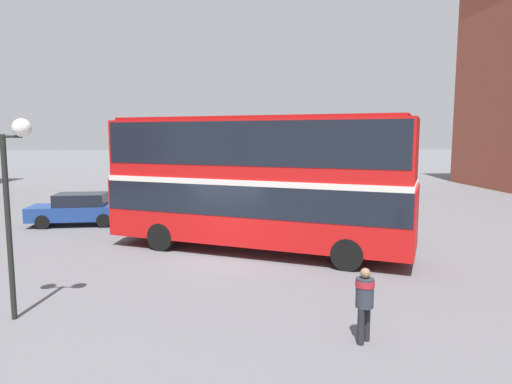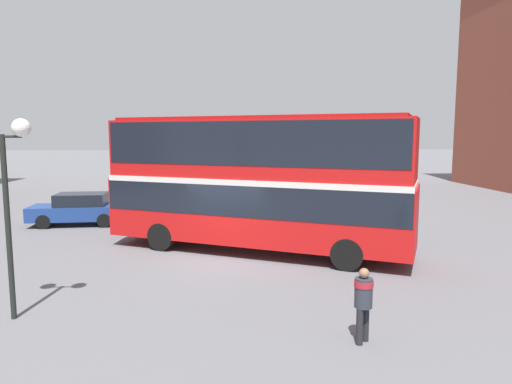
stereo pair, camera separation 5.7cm
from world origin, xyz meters
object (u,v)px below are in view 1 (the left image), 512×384
object	(u,v)px
pedestrian_foreground	(365,297)
parked_car_kerb_near	(79,209)
double_decker_bus	(256,176)
street_lamp_twin_globe	(4,160)

from	to	relation	value
pedestrian_foreground	parked_car_kerb_near	bearing A→B (deg)	-6.74
double_decker_bus	pedestrian_foreground	bearing A→B (deg)	-51.95
double_decker_bus	street_lamp_twin_globe	distance (m)	8.29
parked_car_kerb_near	street_lamp_twin_globe	bearing A→B (deg)	96.72
double_decker_bus	parked_car_kerb_near	size ratio (longest dim) A/B	2.50
double_decker_bus	pedestrian_foreground	xyz separation A→B (m)	(1.64, -7.44, -1.80)
double_decker_bus	pedestrian_foreground	size ratio (longest dim) A/B	7.04
pedestrian_foreground	street_lamp_twin_globe	world-z (taller)	street_lamp_twin_globe
parked_car_kerb_near	street_lamp_twin_globe	distance (m)	11.76
parked_car_kerb_near	street_lamp_twin_globe	world-z (taller)	street_lamp_twin_globe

